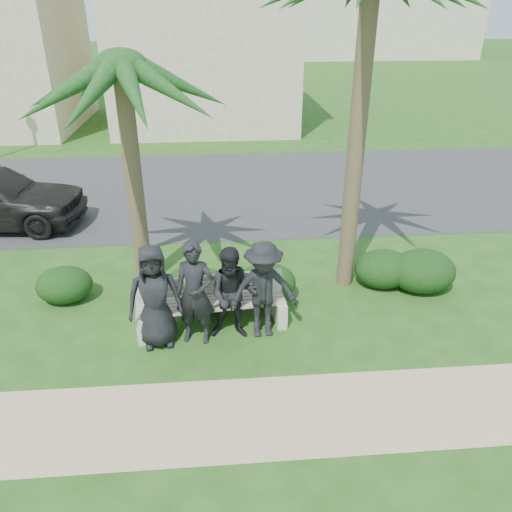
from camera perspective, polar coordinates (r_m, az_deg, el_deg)
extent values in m
plane|color=#204A15|center=(8.74, 0.65, -9.46)|extent=(160.00, 160.00, 0.00)
cube|color=tan|center=(7.38, 2.02, -17.73)|extent=(30.00, 1.60, 0.01)
cube|color=#2D2D30|center=(15.90, -2.07, 7.81)|extent=(160.00, 8.00, 0.01)
cube|color=#BCAC8D|center=(25.07, -5.96, 22.87)|extent=(8.00, 8.00, 7.00)
cube|color=#A89B8D|center=(8.77, -5.08, -5.61)|extent=(2.64, 0.86, 0.04)
cube|color=#A89B8D|center=(8.85, -5.15, -3.24)|extent=(2.59, 0.31, 0.30)
cube|color=beige|center=(9.01, -12.79, -7.18)|extent=(0.23, 0.61, 0.48)
cube|color=beige|center=(8.97, 2.80, -6.62)|extent=(0.23, 0.61, 0.48)
imported|color=black|center=(8.33, -11.52, -4.57)|extent=(0.97, 0.71, 1.82)
imported|color=black|center=(8.29, -6.98, -4.25)|extent=(0.74, 0.56, 1.84)
imported|color=black|center=(8.38, -2.65, -4.37)|extent=(0.88, 0.72, 1.67)
imported|color=black|center=(8.39, 0.84, -3.92)|extent=(1.20, 0.75, 1.77)
ellipsoid|color=black|center=(10.33, -21.09, -2.98)|extent=(1.08, 0.89, 0.70)
ellipsoid|color=black|center=(9.64, -7.17, -3.26)|extent=(1.15, 0.95, 0.75)
ellipsoid|color=black|center=(9.47, -5.68, -3.76)|extent=(1.16, 0.96, 0.75)
ellipsoid|color=black|center=(9.66, 1.19, -2.97)|extent=(1.15, 0.95, 0.75)
ellipsoid|color=black|center=(10.47, 14.38, -1.30)|extent=(1.18, 0.98, 0.77)
ellipsoid|color=black|center=(10.52, 18.51, -1.50)|extent=(1.32, 1.09, 0.86)
cylinder|color=brown|center=(9.81, -13.72, 7.99)|extent=(0.32, 0.32, 4.26)
cylinder|color=brown|center=(9.48, 11.43, 12.60)|extent=(0.32, 0.32, 5.86)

